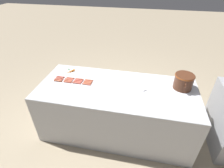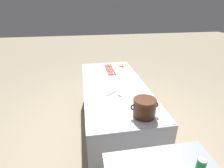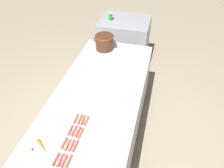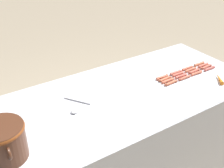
% 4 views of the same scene
% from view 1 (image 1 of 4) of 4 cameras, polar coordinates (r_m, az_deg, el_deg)
% --- Properties ---
extents(ground_plane, '(20.00, 20.00, 0.00)m').
position_cam_1_polar(ground_plane, '(3.05, 1.35, -14.30)').
color(ground_plane, gray).
extents(griddle_counter, '(0.98, 2.28, 0.85)m').
position_cam_1_polar(griddle_counter, '(2.75, 1.47, -8.44)').
color(griddle_counter, '#ADAFB5').
rests_on(griddle_counter, ground_plane).
extents(hot_dog_0, '(0.03, 0.13, 0.02)m').
position_cam_1_polar(hot_dog_0, '(2.81, -16.55, 2.30)').
color(hot_dog_0, '#B04F45').
rests_on(hot_dog_0, griddle_counter).
extents(hot_dog_1, '(0.03, 0.13, 0.02)m').
position_cam_1_polar(hot_dog_1, '(2.74, -13.52, 1.94)').
color(hot_dog_1, '#BE5B41').
rests_on(hot_dog_1, griddle_counter).
extents(hot_dog_2, '(0.02, 0.13, 0.02)m').
position_cam_1_polar(hot_dog_2, '(2.69, -10.62, 1.64)').
color(hot_dog_2, '#B45540').
rests_on(hot_dog_2, griddle_counter).
extents(hot_dog_3, '(0.03, 0.13, 0.02)m').
position_cam_1_polar(hot_dog_3, '(2.64, -7.54, 1.29)').
color(hot_dog_3, '#B95A3D').
rests_on(hot_dog_3, griddle_counter).
extents(hot_dog_4, '(0.03, 0.13, 0.02)m').
position_cam_1_polar(hot_dog_4, '(2.78, -16.83, 1.87)').
color(hot_dog_4, '#B45B47').
rests_on(hot_dog_4, griddle_counter).
extents(hot_dog_5, '(0.03, 0.13, 0.02)m').
position_cam_1_polar(hot_dog_5, '(2.72, -13.98, 1.53)').
color(hot_dog_5, '#BC5846').
rests_on(hot_dog_5, griddle_counter).
extents(hot_dog_6, '(0.03, 0.13, 0.02)m').
position_cam_1_polar(hot_dog_6, '(2.66, -10.85, 1.20)').
color(hot_dog_6, '#B85042').
rests_on(hot_dog_6, griddle_counter).
extents(hot_dog_7, '(0.02, 0.13, 0.02)m').
position_cam_1_polar(hot_dog_7, '(2.61, -7.85, 0.83)').
color(hot_dog_7, '#BA5B40').
rests_on(hot_dog_7, griddle_counter).
extents(hot_dog_8, '(0.03, 0.13, 0.02)m').
position_cam_1_polar(hot_dog_8, '(2.76, -17.22, 1.49)').
color(hot_dog_8, '#B85342').
rests_on(hot_dog_8, griddle_counter).
extents(hot_dog_9, '(0.02, 0.13, 0.02)m').
position_cam_1_polar(hot_dog_9, '(2.69, -14.22, 1.11)').
color(hot_dog_9, '#B85B40').
rests_on(hot_dog_9, griddle_counter).
extents(hot_dog_10, '(0.03, 0.13, 0.02)m').
position_cam_1_polar(hot_dog_10, '(2.63, -11.20, 0.76)').
color(hot_dog_10, '#BB5141').
rests_on(hot_dog_10, griddle_counter).
extents(hot_dog_11, '(0.03, 0.13, 0.02)m').
position_cam_1_polar(hot_dog_11, '(2.58, -8.08, 0.42)').
color(hot_dog_11, '#B35C3E').
rests_on(hot_dog_11, griddle_counter).
extents(hot_dog_12, '(0.03, 0.13, 0.02)m').
position_cam_1_polar(hot_dog_12, '(2.73, -17.37, 1.04)').
color(hot_dog_12, '#B35D3E').
rests_on(hot_dog_12, griddle_counter).
extents(hot_dog_13, '(0.02, 0.13, 0.02)m').
position_cam_1_polar(hot_dog_13, '(2.66, -14.45, 0.71)').
color(hot_dog_13, '#B8533D').
rests_on(hot_dog_13, griddle_counter).
extents(hot_dog_14, '(0.03, 0.13, 0.02)m').
position_cam_1_polar(hot_dog_14, '(2.61, -11.57, 0.37)').
color(hot_dog_14, '#BC5847').
rests_on(hot_dog_14, griddle_counter).
extents(hot_dog_15, '(0.03, 0.13, 0.02)m').
position_cam_1_polar(hot_dog_15, '(2.56, -8.38, -0.02)').
color(hot_dog_15, '#BD5A40').
rests_on(hot_dog_15, griddle_counter).
extents(bean_pot, '(0.33, 0.27, 0.22)m').
position_cam_1_polar(bean_pot, '(2.60, 22.54, 1.00)').
color(bean_pot, '#472616').
rests_on(bean_pot, griddle_counter).
extents(serving_spoon, '(0.24, 0.18, 0.02)m').
position_cam_1_polar(serving_spoon, '(2.43, 9.93, -2.36)').
color(serving_spoon, '#B7B7BC').
rests_on(serving_spoon, griddle_counter).
extents(carrot, '(0.16, 0.12, 0.03)m').
position_cam_1_polar(carrot, '(2.91, -13.69, 4.04)').
color(carrot, orange).
rests_on(carrot, griddle_counter).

